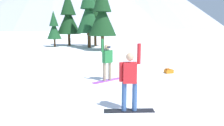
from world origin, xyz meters
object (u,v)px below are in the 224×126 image
pine_tree_tall (102,13)px  pine_tree_young (54,27)px  snowboarder_foreground (130,80)px  pine_tree_leaning (68,16)px  backpack_orange (169,71)px  pine_tree_short (95,18)px  pine_tree_slender (89,11)px  snowboarder_midground (107,61)px

pine_tree_tall → pine_tree_young: pine_tree_tall is taller
snowboarder_foreground → pine_tree_leaning: size_ratio=0.29×
backpack_orange → pine_tree_short: size_ratio=0.08×
snowboarder_foreground → pine_tree_leaning: (-3.08, 21.82, 2.88)m
pine_tree_short → pine_tree_slender: pine_tree_slender is taller
pine_tree_tall → pine_tree_young: (-5.61, 4.68, -1.43)m
pine_tree_tall → pine_tree_young: size_ratio=1.58×
snowboarder_foreground → pine_tree_short: (0.35, 20.69, 2.61)m
backpack_orange → pine_tree_leaning: 18.78m
snowboarder_foreground → pine_tree_leaning: 22.23m
backpack_orange → pine_tree_slender: size_ratio=0.07×
pine_tree_slender → pine_tree_young: 5.01m
backpack_orange → pine_tree_tall: bearing=102.8°
snowboarder_foreground → pine_tree_tall: bearing=87.1°
pine_tree_tall → pine_tree_slender: bearing=113.7°
backpack_orange → pine_tree_leaning: size_ratio=0.08×
snowboarder_midground → backpack_orange: size_ratio=3.72×
snowboarder_foreground → pine_tree_tall: pine_tree_tall is taller
backpack_orange → pine_tree_slender: 15.29m
pine_tree_short → pine_tree_slender: 2.27m
snowboarder_midground → pine_tree_tall: 12.64m
pine_tree_short → pine_tree_slender: size_ratio=0.82×
snowboarder_foreground → snowboarder_midground: (-0.24, 3.50, -0.04)m
snowboarder_foreground → pine_tree_slender: 19.06m
pine_tree_leaning → pine_tree_young: size_ratio=1.58×
pine_tree_short → pine_tree_slender: bearing=-114.0°
pine_tree_leaning → pine_tree_short: bearing=-18.2°
snowboarder_midground → pine_tree_slender: 15.63m
snowboarder_foreground → pine_tree_tall: 16.04m
pine_tree_leaning → pine_tree_slender: pine_tree_slender is taller
snowboarder_midground → pine_tree_tall: size_ratio=0.28×
snowboarder_midground → pine_tree_slender: bearing=91.0°
snowboarder_midground → pine_tree_leaning: pine_tree_leaning is taller
backpack_orange → pine_tree_young: size_ratio=0.12×
pine_tree_short → pine_tree_tall: 4.96m
pine_tree_short → pine_tree_young: 5.30m
backpack_orange → pine_tree_short: bearing=100.5°
pine_tree_leaning → pine_tree_slender: size_ratio=0.88×
snowboarder_midground → backpack_orange: (3.57, 1.07, -0.83)m
pine_tree_short → pine_tree_tall: (0.44, -4.94, 0.28)m
snowboarder_foreground → backpack_orange: snowboarder_foreground is taller
pine_tree_slender → pine_tree_young: (-4.30, 1.69, -1.94)m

